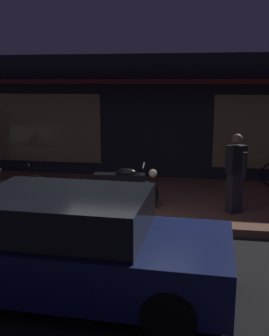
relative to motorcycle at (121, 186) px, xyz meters
The scene contains 7 objects.
ground_plane 2.10m from the motorcycle, 78.69° to the right, with size 60.00×60.00×0.00m, color black.
sidewalk_slab 1.25m from the motorcycle, 69.42° to the left, with size 18.00×4.00×0.15m, color brown.
storefront_building 4.60m from the motorcycle, 84.95° to the left, with size 18.00×3.30×3.60m.
motorcycle is the anchor object (origin of this frame).
bicycle_parked 2.45m from the motorcycle, behind, with size 1.47×0.84×0.91m.
person_bystander 2.43m from the motorcycle, ahead, with size 0.44×0.55×1.67m.
parked_car_far 3.44m from the motorcycle, 89.40° to the right, with size 4.15×1.89×1.42m.
Camera 1 is at (1.31, -6.38, 2.86)m, focal length 43.45 mm.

